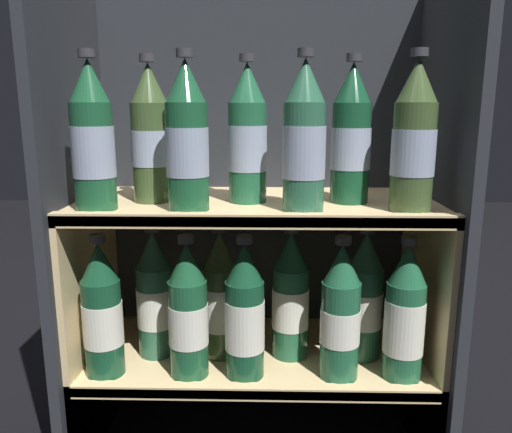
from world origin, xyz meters
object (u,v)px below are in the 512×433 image
at_px(bottle_lower_back_0, 155,297).
at_px(bottle_lower_back_2, 290,299).
at_px(bottle_upper_front_2, 304,141).
at_px(bottle_lower_front_1, 188,314).
at_px(bottle_upper_front_3, 414,141).
at_px(bottle_lower_back_1, 221,298).
at_px(bottle_upper_front_1, 187,141).
at_px(bottle_lower_front_2, 245,315).
at_px(bottle_lower_back_3, 364,299).
at_px(bottle_upper_back_1, 247,138).
at_px(bottle_upper_front_0, 93,141).
at_px(bottle_upper_back_0, 151,137).
at_px(bottle_lower_front_3, 340,315).
at_px(bottle_upper_back_2, 351,138).
at_px(bottle_lower_front_4, 405,317).
at_px(bottle_lower_front_0, 102,313).

bearing_deg(bottle_lower_back_0, bottle_lower_back_2, 0.00).
bearing_deg(bottle_upper_front_2, bottle_lower_front_1, -180.00).
xyz_separation_m(bottle_upper_front_3, bottle_lower_back_2, (-0.20, 0.08, -0.32)).
bearing_deg(bottle_lower_back_1, bottle_lower_back_0, 180.00).
bearing_deg(bottle_upper_front_1, bottle_upper_front_3, 0.00).
bearing_deg(bottle_lower_front_2, bottle_lower_back_3, 19.19).
bearing_deg(bottle_upper_front_1, bottle_upper_back_1, 39.21).
relative_size(bottle_upper_front_0, bottle_lower_back_3, 1.00).
distance_m(bottle_lower_back_1, bottle_lower_back_2, 0.14).
distance_m(bottle_upper_front_2, bottle_lower_back_2, 0.33).
distance_m(bottle_upper_front_2, bottle_upper_back_1, 0.13).
relative_size(bottle_upper_back_0, bottle_lower_front_1, 1.00).
bearing_deg(bottle_lower_back_0, bottle_lower_front_3, -12.76).
bearing_deg(bottle_lower_front_1, bottle_lower_front_3, -0.00).
distance_m(bottle_upper_front_2, bottle_lower_back_3, 0.36).
height_order(bottle_upper_front_1, bottle_upper_back_2, same).
xyz_separation_m(bottle_upper_front_1, bottle_lower_front_4, (0.39, 0.00, -0.32)).
bearing_deg(bottle_lower_front_2, bottle_upper_front_0, 180.00).
bearing_deg(bottle_lower_back_0, bottle_upper_back_0, 0.00).
xyz_separation_m(bottle_lower_back_0, bottle_lower_back_3, (0.42, 0.00, 0.00)).
relative_size(bottle_lower_front_0, bottle_lower_back_0, 1.00).
distance_m(bottle_lower_front_1, bottle_lower_back_1, 0.10).
height_order(bottle_lower_front_1, bottle_lower_back_1, same).
height_order(bottle_upper_front_2, bottle_upper_back_2, same).
relative_size(bottle_upper_front_2, bottle_lower_back_3, 1.00).
bearing_deg(bottle_lower_back_3, bottle_lower_front_2, -160.81).
relative_size(bottle_upper_back_2, bottle_lower_front_3, 1.00).
relative_size(bottle_lower_front_1, bottle_lower_front_2, 1.00).
height_order(bottle_upper_front_0, bottle_lower_front_4, bottle_upper_front_0).
height_order(bottle_lower_front_0, bottle_lower_front_3, same).
relative_size(bottle_upper_front_1, bottle_lower_back_3, 1.00).
height_order(bottle_upper_front_1, bottle_upper_back_0, same).
height_order(bottle_upper_back_2, bottle_lower_front_0, bottle_upper_back_2).
bearing_deg(bottle_upper_front_0, bottle_lower_front_1, 0.00).
distance_m(bottle_upper_back_0, bottle_lower_back_1, 0.35).
relative_size(bottle_lower_front_1, bottle_lower_back_1, 1.00).
bearing_deg(bottle_upper_back_0, bottle_lower_front_1, -47.77).
height_order(bottle_upper_back_2, bottle_lower_front_4, bottle_upper_back_2).
height_order(bottle_lower_back_2, bottle_lower_back_3, same).
bearing_deg(bottle_upper_back_0, bottle_lower_back_0, 180.00).
height_order(bottle_upper_front_3, bottle_lower_back_3, bottle_upper_front_3).
xyz_separation_m(bottle_upper_back_2, bottle_lower_back_0, (-0.38, 0.00, -0.32)).
relative_size(bottle_upper_back_2, bottle_lower_front_1, 1.00).
bearing_deg(bottle_upper_front_3, bottle_lower_front_0, -180.00).
height_order(bottle_lower_front_4, bottle_lower_back_3, same).
relative_size(bottle_upper_back_2, bottle_lower_front_0, 1.00).
xyz_separation_m(bottle_upper_back_0, bottle_lower_back_0, (-0.01, 0.00, -0.32)).
relative_size(bottle_lower_back_0, bottle_lower_back_1, 1.00).
bearing_deg(bottle_upper_front_2, bottle_upper_back_1, 140.79).
distance_m(bottle_upper_front_0, bottle_lower_front_1, 0.36).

